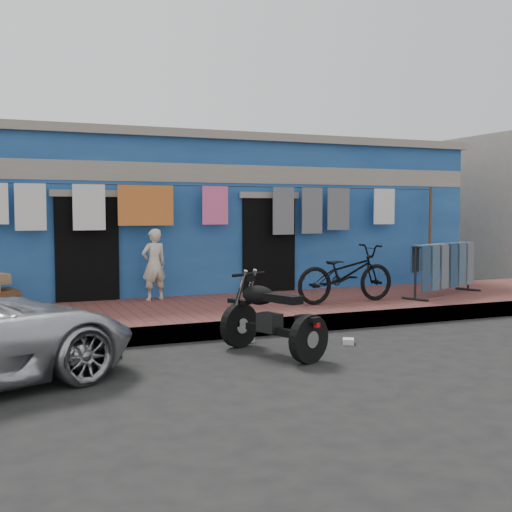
{
  "coord_description": "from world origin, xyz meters",
  "views": [
    {
      "loc": [
        -3.77,
        -7.08,
        1.85
      ],
      "look_at": [
        0.0,
        2.0,
        1.15
      ],
      "focal_mm": 45.0,
      "sensor_mm": 36.0,
      "label": 1
    }
  ],
  "objects_px": {
    "motorcycle": "(272,315)",
    "jeans_rack": "(444,268)",
    "seated_person": "(154,265)",
    "bicycle": "(346,267)"
  },
  "relations": [
    {
      "from": "motorcycle",
      "to": "jeans_rack",
      "type": "distance_m",
      "value": 5.16
    },
    {
      "from": "seated_person",
      "to": "jeans_rack",
      "type": "xyz_separation_m",
      "value": [
        5.22,
        -1.42,
        -0.13
      ]
    },
    {
      "from": "bicycle",
      "to": "motorcycle",
      "type": "xyz_separation_m",
      "value": [
        -2.38,
        -2.22,
        -0.35
      ]
    },
    {
      "from": "seated_person",
      "to": "motorcycle",
      "type": "xyz_separation_m",
      "value": [
        0.63,
        -3.77,
        -0.38
      ]
    },
    {
      "from": "seated_person",
      "to": "bicycle",
      "type": "bearing_deg",
      "value": 139.94
    },
    {
      "from": "seated_person",
      "to": "jeans_rack",
      "type": "distance_m",
      "value": 5.41
    },
    {
      "from": "motorcycle",
      "to": "jeans_rack",
      "type": "xyz_separation_m",
      "value": [
        4.59,
        2.35,
        0.24
      ]
    },
    {
      "from": "motorcycle",
      "to": "jeans_rack",
      "type": "bearing_deg",
      "value": 6.35
    },
    {
      "from": "seated_person",
      "to": "motorcycle",
      "type": "relative_size",
      "value": 0.76
    },
    {
      "from": "motorcycle",
      "to": "bicycle",
      "type": "bearing_deg",
      "value": 22.14
    }
  ]
}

